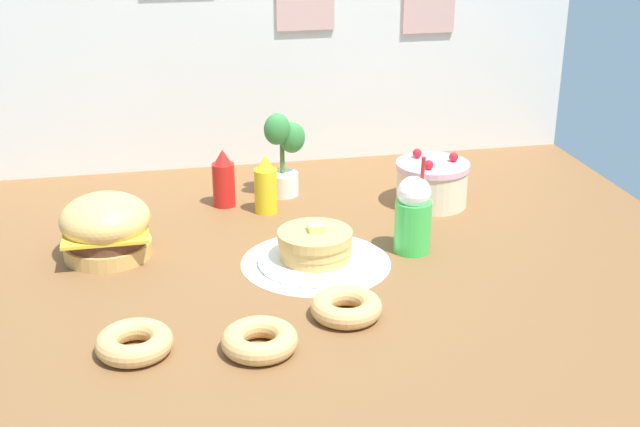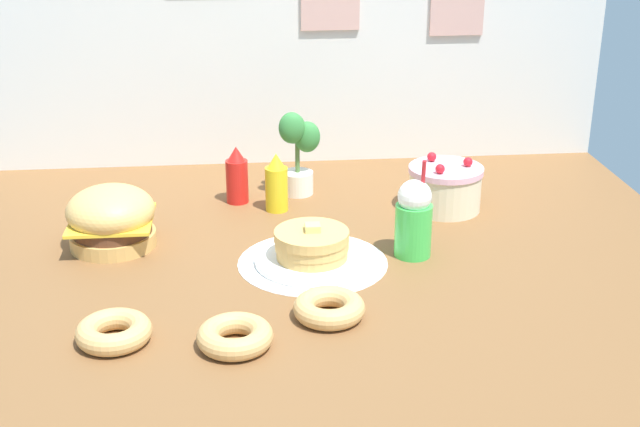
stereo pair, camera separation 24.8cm
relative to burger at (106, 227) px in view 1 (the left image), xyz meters
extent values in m
cube|color=brown|center=(0.52, -0.19, -0.10)|extent=(2.45, 1.88, 0.02)
cube|color=silver|center=(0.52, 0.74, 0.43)|extent=(2.45, 0.03, 1.04)
cube|color=#D8A599|center=(1.19, 0.72, 0.48)|extent=(0.20, 0.01, 0.20)
cylinder|color=white|center=(0.58, -0.18, -0.09)|extent=(0.43, 0.43, 0.00)
cylinder|color=#DBA859|center=(0.00, 0.00, -0.07)|extent=(0.25, 0.25, 0.04)
cylinder|color=#59331E|center=(0.00, 0.00, -0.03)|extent=(0.23, 0.23, 0.03)
cube|color=yellow|center=(0.00, 0.00, -0.01)|extent=(0.24, 0.24, 0.01)
ellipsoid|color=#E5B260|center=(0.00, 0.00, 0.02)|extent=(0.26, 0.26, 0.15)
cylinder|color=white|center=(0.58, -0.18, -0.08)|extent=(0.33, 0.33, 0.01)
cylinder|color=#E0AD5B|center=(0.58, -0.18, -0.06)|extent=(0.20, 0.20, 0.03)
cylinder|color=#E0AD5B|center=(0.58, -0.18, -0.03)|extent=(0.21, 0.21, 0.03)
cylinder|color=#E0AD5B|center=(0.58, -0.18, 0.00)|extent=(0.21, 0.21, 0.03)
cube|color=#F7E072|center=(0.58, -0.18, 0.02)|extent=(0.04, 0.04, 0.02)
cylinder|color=beige|center=(1.05, 0.20, -0.03)|extent=(0.23, 0.23, 0.13)
cylinder|color=#F2B2C6|center=(1.05, 0.20, 0.05)|extent=(0.24, 0.24, 0.02)
sphere|color=red|center=(1.12, 0.19, 0.07)|extent=(0.03, 0.03, 0.03)
sphere|color=red|center=(1.01, 0.26, 0.07)|extent=(0.03, 0.03, 0.03)
sphere|color=red|center=(1.01, 0.14, 0.07)|extent=(0.03, 0.03, 0.03)
cylinder|color=red|center=(0.37, 0.32, -0.02)|extent=(0.07, 0.07, 0.15)
cone|color=red|center=(0.37, 0.32, 0.08)|extent=(0.06, 0.06, 0.05)
cylinder|color=yellow|center=(0.50, 0.24, -0.02)|extent=(0.07, 0.07, 0.15)
cone|color=yellow|center=(0.50, 0.24, 0.08)|extent=(0.06, 0.06, 0.05)
cylinder|color=green|center=(0.87, -0.15, -0.01)|extent=(0.11, 0.11, 0.16)
sphere|color=white|center=(0.87, -0.15, 0.09)|extent=(0.10, 0.10, 0.10)
cylinder|color=red|center=(0.89, -0.15, 0.13)|extent=(0.01, 0.03, 0.16)
torus|color=tan|center=(0.07, -0.56, -0.06)|extent=(0.18, 0.18, 0.05)
torus|color=#8CCC8C|center=(0.07, -0.56, -0.06)|extent=(0.17, 0.17, 0.05)
torus|color=tan|center=(0.36, -0.61, -0.06)|extent=(0.18, 0.18, 0.05)
torus|color=#F2E5C6|center=(0.36, -0.61, -0.06)|extent=(0.17, 0.17, 0.05)
torus|color=tan|center=(0.59, -0.50, -0.06)|extent=(0.18, 0.18, 0.05)
torus|color=brown|center=(0.59, -0.50, -0.06)|extent=(0.17, 0.17, 0.05)
cylinder|color=white|center=(0.58, 0.39, -0.05)|extent=(0.11, 0.11, 0.08)
cylinder|color=#4C7238|center=(0.58, 0.39, 0.06)|extent=(0.02, 0.02, 0.14)
ellipsoid|color=#38843D|center=(0.61, 0.38, 0.12)|extent=(0.09, 0.06, 0.11)
ellipsoid|color=#38843D|center=(0.56, 0.42, 0.14)|extent=(0.09, 0.06, 0.11)
ellipsoid|color=#38843D|center=(0.56, 0.36, 0.15)|extent=(0.09, 0.06, 0.11)
camera|label=1|loc=(0.14, -2.35, 0.97)|focal=48.31mm
camera|label=2|loc=(0.39, -2.38, 0.97)|focal=48.31mm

